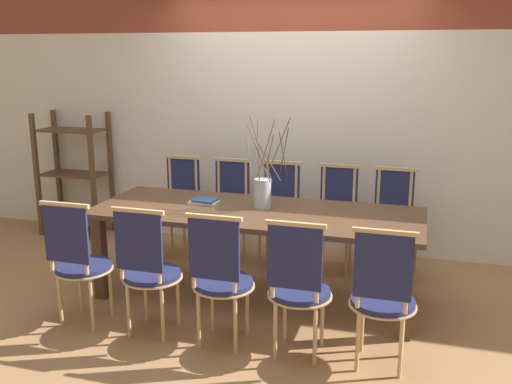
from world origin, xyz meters
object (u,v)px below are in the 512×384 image
Objects in this scene: chair_far_center at (278,211)px; shelving_rack at (75,174)px; chair_near_center at (220,276)px; vase_centerpiece at (263,191)px; dining_table at (256,221)px; book_stack at (204,201)px.

shelving_rack is at bearing -6.09° from chair_far_center.
vase_centerpiece is (0.04, 0.92, 0.37)m from chair_near_center.
vase_centerpiece is (0.03, 0.09, 0.23)m from dining_table.
dining_table is at bearing -24.40° from shelving_rack.
chair_near_center is 0.72× the size of shelving_rack.
chair_far_center reaches higher than dining_table.
shelving_rack is (-2.36, 0.25, 0.16)m from chair_far_center.
book_stack is (-0.45, -0.75, 0.25)m from chair_far_center.
vase_centerpiece is 0.56× the size of shelving_rack.
vase_centerpiece is (0.06, -0.74, 0.37)m from chair_far_center.
shelving_rack reaches higher than chair_near_center.
chair_near_center and chair_far_center have the same top height.
chair_far_center reaches higher than book_stack.
chair_far_center is (-0.02, 1.66, 0.00)m from chair_near_center.
dining_table is 1.96× the size of shelving_rack.
dining_table is 10.89× the size of book_stack.
book_stack is at bearing 59.43° from chair_far_center.
dining_table is 0.49m from book_stack.
vase_centerpiece reaches higher than chair_near_center.
book_stack is (-0.47, 0.91, 0.25)m from chair_near_center.
shelving_rack is (-1.91, 1.01, -0.09)m from book_stack.
dining_table is 0.84m from chair_near_center.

